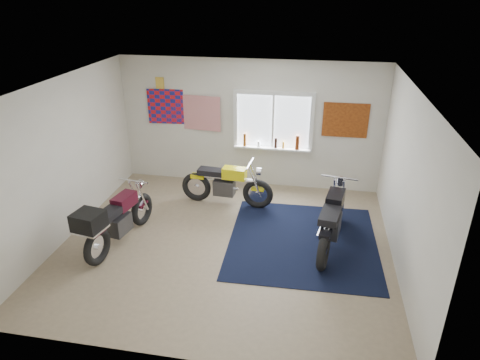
% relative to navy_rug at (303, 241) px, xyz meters
% --- Properties ---
extents(ground, '(5.50, 5.50, 0.00)m').
position_rel_navy_rug_xyz_m(ground, '(-1.30, -0.31, -0.01)').
color(ground, '#9E896B').
rests_on(ground, ground).
extents(room_shell, '(5.50, 5.50, 5.50)m').
position_rel_navy_rug_xyz_m(room_shell, '(-1.30, -0.31, 1.63)').
color(room_shell, white).
rests_on(room_shell, ground).
extents(navy_rug, '(2.57, 2.67, 0.01)m').
position_rel_navy_rug_xyz_m(navy_rug, '(0.00, 0.00, 0.00)').
color(navy_rug, black).
rests_on(navy_rug, ground).
extents(window_assembly, '(1.66, 0.17, 1.26)m').
position_rel_navy_rug_xyz_m(window_assembly, '(-0.80, 2.16, 1.36)').
color(window_assembly, white).
rests_on(window_assembly, room_shell).
extents(oil_bottles, '(1.18, 0.09, 0.30)m').
position_rel_navy_rug_xyz_m(oil_bottles, '(-0.70, 2.09, 1.02)').
color(oil_bottles, brown).
rests_on(oil_bottles, window_assembly).
extents(flag_display, '(1.60, 0.10, 1.17)m').
position_rel_navy_rug_xyz_m(flag_display, '(-3.20, 2.17, 2.14)').
color(flag_display, red).
rests_on(flag_display, room_shell).
extents(triumph_poster, '(0.90, 0.03, 0.70)m').
position_rel_navy_rug_xyz_m(triumph_poster, '(0.65, 2.17, 1.54)').
color(triumph_poster, '#A54C14').
rests_on(triumph_poster, room_shell).
extents(yellow_triumph, '(1.88, 0.56, 0.95)m').
position_rel_navy_rug_xyz_m(yellow_triumph, '(-1.58, 1.12, 0.41)').
color(yellow_triumph, black).
rests_on(yellow_triumph, ground).
extents(black_chrome_bike, '(0.65, 2.04, 1.05)m').
position_rel_navy_rug_xyz_m(black_chrome_bike, '(0.45, -0.02, 0.45)').
color(black_chrome_bike, black).
rests_on(black_chrome_bike, navy_rug).
extents(maroon_tourer, '(0.73, 1.90, 0.97)m').
position_rel_navy_rug_xyz_m(maroon_tourer, '(-3.07, -0.71, 0.50)').
color(maroon_tourer, black).
rests_on(maroon_tourer, ground).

